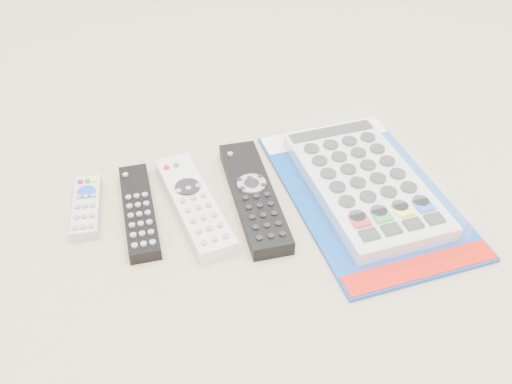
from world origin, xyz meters
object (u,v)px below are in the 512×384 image
object	(u,v)px
jumbo_remote_packaged	(365,181)
remote_small_grey	(87,207)
remote_large_black	(254,195)
remote_silver_dvd	(194,204)
remote_slim_black	(139,211)

from	to	relation	value
jumbo_remote_packaged	remote_small_grey	bearing A→B (deg)	167.79
remote_large_black	jumbo_remote_packaged	bearing A→B (deg)	-6.24
remote_silver_dvd	jumbo_remote_packaged	bearing A→B (deg)	-14.30
remote_slim_black	jumbo_remote_packaged	world-z (taller)	jumbo_remote_packaged
remote_silver_dvd	jumbo_remote_packaged	size ratio (longest dim) A/B	0.61
remote_small_grey	remote_silver_dvd	bearing A→B (deg)	-8.41
remote_slim_black	remote_silver_dvd	distance (m)	0.08
remote_slim_black	remote_large_black	distance (m)	0.17
remote_small_grey	jumbo_remote_packaged	world-z (taller)	jumbo_remote_packaged
jumbo_remote_packaged	remote_large_black	bearing A→B (deg)	169.28
remote_small_grey	remote_large_black	xyz separation A→B (m)	(0.24, -0.06, 0.00)
remote_slim_black	remote_large_black	world-z (taller)	remote_large_black
remote_large_black	jumbo_remote_packaged	size ratio (longest dim) A/B	0.67
remote_slim_black	remote_silver_dvd	xyz separation A→B (m)	(0.08, -0.01, 0.00)
remote_small_grey	jumbo_remote_packaged	xyz separation A→B (m)	(0.41, -0.09, 0.01)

